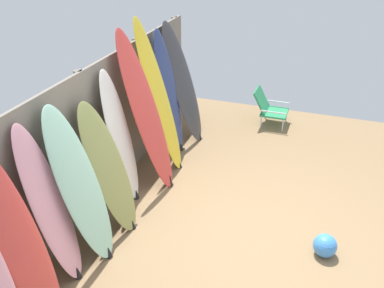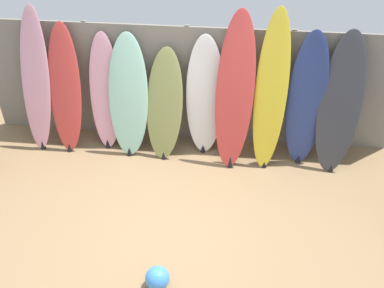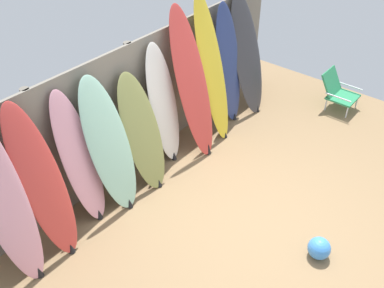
{
  "view_description": "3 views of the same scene",
  "coord_description": "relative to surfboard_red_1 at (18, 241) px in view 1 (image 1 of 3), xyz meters",
  "views": [
    {
      "loc": [
        -3.82,
        -0.63,
        3.33
      ],
      "look_at": [
        0.43,
        0.86,
        0.87
      ],
      "focal_mm": 40.0,
      "sensor_mm": 36.0,
      "label": 1
    },
    {
      "loc": [
        0.69,
        -3.55,
        3.94
      ],
      "look_at": [
        0.25,
        0.42,
        1.0
      ],
      "focal_mm": 40.0,
      "sensor_mm": 36.0,
      "label": 2
    },
    {
      "loc": [
        -3.29,
        -1.67,
        3.99
      ],
      "look_at": [
        -0.25,
        0.81,
        0.98
      ],
      "focal_mm": 40.0,
      "sensor_mm": 36.0,
      "label": 3
    }
  ],
  "objects": [
    {
      "name": "ground",
      "position": [
        1.72,
        -1.63,
        -0.92
      ],
      "size": [
        7.68,
        7.68,
        0.0
      ],
      "primitive_type": "plane",
      "color": "#8E704C"
    },
    {
      "name": "fence_back",
      "position": [
        1.72,
        0.37,
        -0.02
      ],
      "size": [
        6.08,
        0.11,
        1.8
      ],
      "color": "gray",
      "rests_on": "ground"
    },
    {
      "name": "surfboard_pink_2",
      "position": [
        0.55,
        0.09,
        -0.08
      ],
      "size": [
        0.46,
        0.47,
        1.72
      ],
      "color": "pink",
      "rests_on": "ground"
    },
    {
      "name": "surfboard_seafoam_3",
      "position": [
        0.92,
        -0.01,
        -0.05
      ],
      "size": [
        0.59,
        0.58,
        1.75
      ],
      "color": "#9ED6BC",
      "rests_on": "ground"
    },
    {
      "name": "surfboard_navy_8",
      "position": [
        3.42,
        0.04,
        0.02
      ],
      "size": [
        0.54,
        0.44,
        1.9
      ],
      "color": "navy",
      "rests_on": "ground"
    },
    {
      "name": "beach_ball",
      "position": [
        1.74,
        -2.45,
        -0.79
      ],
      "size": [
        0.26,
        0.26,
        0.26
      ],
      "primitive_type": "sphere",
      "color": "#3F8CE5",
      "rests_on": "ground"
    },
    {
      "name": "surfboard_white_5",
      "position": [
        2.01,
        0.11,
        -0.05
      ],
      "size": [
        0.57,
        0.44,
        1.75
      ],
      "color": "white",
      "rests_on": "ground"
    },
    {
      "name": "surfboard_red_1",
      "position": [
        0.0,
        0.0,
        0.0
      ],
      "size": [
        0.48,
        0.59,
        1.86
      ],
      "color": "#D13D38",
      "rests_on": "ground"
    },
    {
      "name": "beach_chair",
      "position": [
        4.84,
        -1.25,
        -0.6
      ],
      "size": [
        0.5,
        0.58,
        0.63
      ],
      "rotation": [
        0.0,
        0.0,
        -0.24
      ],
      "color": "silver",
      "rests_on": "ground"
    },
    {
      "name": "surfboard_yellow_7",
      "position": [
        2.92,
        -0.02,
        0.15
      ],
      "size": [
        0.5,
        0.71,
        2.16
      ],
      "color": "yellow",
      "rests_on": "ground"
    },
    {
      "name": "surfboard_red_6",
      "position": [
        2.43,
        -0.05,
        0.13
      ],
      "size": [
        0.58,
        0.77,
        2.12
      ],
      "color": "#D13D38",
      "rests_on": "ground"
    },
    {
      "name": "surfboard_olive_4",
      "position": [
        1.45,
        -0.03,
        -0.15
      ],
      "size": [
        0.58,
        0.62,
        1.56
      ],
      "color": "olive",
      "rests_on": "ground"
    },
    {
      "name": "surfboard_charcoal_9",
      "position": [
        3.86,
        -0.02,
        0.03
      ],
      "size": [
        0.66,
        0.74,
        1.9
      ],
      "color": "#38383D",
      "rests_on": "ground"
    }
  ]
}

